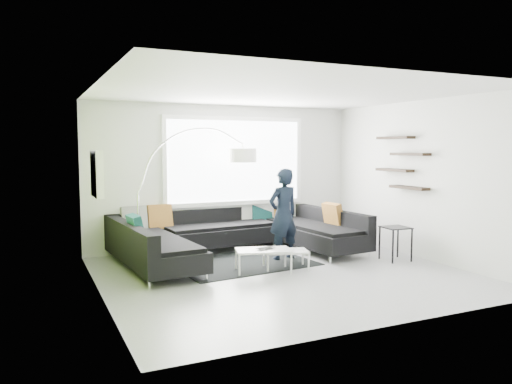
# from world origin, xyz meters

# --- Properties ---
(ground) EXTENTS (5.50, 5.50, 0.00)m
(ground) POSITION_xyz_m (0.00, 0.00, 0.00)
(ground) COLOR gray
(ground) RESTS_ON ground
(room_shell) EXTENTS (5.54, 5.04, 2.82)m
(room_shell) POSITION_xyz_m (0.04, 0.21, 1.81)
(room_shell) COLOR silver
(room_shell) RESTS_ON ground
(sectional_sofa) EXTENTS (4.35, 2.90, 0.90)m
(sectional_sofa) POSITION_xyz_m (-0.18, 1.37, 0.39)
(sectional_sofa) COLOR black
(sectional_sofa) RESTS_ON ground
(rug) EXTENTS (2.47, 1.91, 0.01)m
(rug) POSITION_xyz_m (-0.32, 0.95, 0.01)
(rug) COLOR black
(rug) RESTS_ON ground
(coffee_table) EXTENTS (1.24, 0.92, 0.36)m
(coffee_table) POSITION_xyz_m (-0.02, 0.28, 0.18)
(coffee_table) COLOR white
(coffee_table) RESTS_ON ground
(arc_lamp) EXTENTS (2.30, 1.19, 2.33)m
(arc_lamp) POSITION_xyz_m (-1.86, 1.88, 1.17)
(arc_lamp) COLOR white
(arc_lamp) RESTS_ON ground
(side_table) EXTENTS (0.46, 0.46, 0.59)m
(side_table) POSITION_xyz_m (2.21, 0.02, 0.30)
(side_table) COLOR black
(side_table) RESTS_ON ground
(person) EXTENTS (0.70, 0.56, 1.61)m
(person) POSITION_xyz_m (0.47, 0.92, 0.80)
(person) COLOR black
(person) RESTS_ON ground
(laptop) EXTENTS (0.40, 0.33, 0.02)m
(laptop) POSITION_xyz_m (-0.18, 0.22, 0.37)
(laptop) COLOR black
(laptop) RESTS_ON coffee_table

